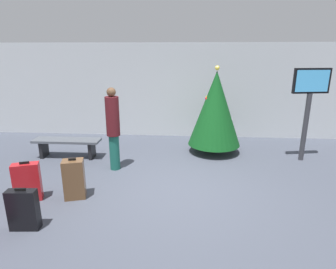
{
  "coord_description": "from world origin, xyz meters",
  "views": [
    {
      "loc": [
        0.22,
        -4.98,
        2.6
      ],
      "look_at": [
        -0.2,
        0.78,
        0.9
      ],
      "focal_mm": 30.09,
      "sensor_mm": 36.0,
      "label": 1
    }
  ],
  "objects_px": {
    "traveller_0": "(113,127)",
    "suitcase_3": "(74,179)",
    "suitcase_0": "(23,210)",
    "suitcase_2": "(27,182)",
    "holiday_tree": "(215,109)",
    "flight_info_kiosk": "(309,97)",
    "waiting_bench": "(67,144)"
  },
  "relations": [
    {
      "from": "flight_info_kiosk",
      "to": "suitcase_2",
      "type": "xyz_separation_m",
      "value": [
        -5.7,
        -2.41,
        -1.21
      ]
    },
    {
      "from": "holiday_tree",
      "to": "suitcase_2",
      "type": "bearing_deg",
      "value": -141.55
    },
    {
      "from": "flight_info_kiosk",
      "to": "suitcase_2",
      "type": "relative_size",
      "value": 3.01
    },
    {
      "from": "waiting_bench",
      "to": "suitcase_2",
      "type": "bearing_deg",
      "value": -85.11
    },
    {
      "from": "traveller_0",
      "to": "suitcase_3",
      "type": "height_order",
      "value": "traveller_0"
    },
    {
      "from": "traveller_0",
      "to": "suitcase_3",
      "type": "relative_size",
      "value": 2.41
    },
    {
      "from": "suitcase_0",
      "to": "suitcase_2",
      "type": "xyz_separation_m",
      "value": [
        -0.42,
        0.84,
        0.03
      ]
    },
    {
      "from": "flight_info_kiosk",
      "to": "suitcase_3",
      "type": "distance_m",
      "value": 5.53
    },
    {
      "from": "waiting_bench",
      "to": "suitcase_3",
      "type": "distance_m",
      "value": 2.24
    },
    {
      "from": "holiday_tree",
      "to": "waiting_bench",
      "type": "bearing_deg",
      "value": -169.96
    },
    {
      "from": "waiting_bench",
      "to": "traveller_0",
      "type": "bearing_deg",
      "value": -24.95
    },
    {
      "from": "suitcase_0",
      "to": "traveller_0",
      "type": "bearing_deg",
      "value": 71.56
    },
    {
      "from": "suitcase_0",
      "to": "suitcase_3",
      "type": "xyz_separation_m",
      "value": [
        0.39,
        1.0,
        0.05
      ]
    },
    {
      "from": "flight_info_kiosk",
      "to": "suitcase_2",
      "type": "bearing_deg",
      "value": -157.05
    },
    {
      "from": "traveller_0",
      "to": "suitcase_2",
      "type": "xyz_separation_m",
      "value": [
        -1.21,
        -1.52,
        -0.65
      ]
    },
    {
      "from": "suitcase_2",
      "to": "suitcase_3",
      "type": "relative_size",
      "value": 0.96
    },
    {
      "from": "holiday_tree",
      "to": "flight_info_kiosk",
      "type": "relative_size",
      "value": 1.01
    },
    {
      "from": "flight_info_kiosk",
      "to": "suitcase_2",
      "type": "height_order",
      "value": "flight_info_kiosk"
    },
    {
      "from": "suitcase_2",
      "to": "suitcase_0",
      "type": "bearing_deg",
      "value": -63.62
    },
    {
      "from": "holiday_tree",
      "to": "suitcase_0",
      "type": "xyz_separation_m",
      "value": [
        -3.14,
        -3.67,
        -0.87
      ]
    },
    {
      "from": "flight_info_kiosk",
      "to": "waiting_bench",
      "type": "distance_m",
      "value": 6.01
    },
    {
      "from": "waiting_bench",
      "to": "suitcase_2",
      "type": "distance_m",
      "value": 2.17
    },
    {
      "from": "flight_info_kiosk",
      "to": "suitcase_2",
      "type": "distance_m",
      "value": 6.31
    },
    {
      "from": "traveller_0",
      "to": "suitcase_0",
      "type": "height_order",
      "value": "traveller_0"
    },
    {
      "from": "holiday_tree",
      "to": "suitcase_3",
      "type": "height_order",
      "value": "holiday_tree"
    },
    {
      "from": "suitcase_2",
      "to": "suitcase_3",
      "type": "bearing_deg",
      "value": 10.65
    },
    {
      "from": "suitcase_2",
      "to": "suitcase_3",
      "type": "xyz_separation_m",
      "value": [
        0.81,
        0.15,
        0.01
      ]
    },
    {
      "from": "flight_info_kiosk",
      "to": "holiday_tree",
      "type": "bearing_deg",
      "value": 169.16
    },
    {
      "from": "traveller_0",
      "to": "suitcase_3",
      "type": "xyz_separation_m",
      "value": [
        -0.4,
        -1.36,
        -0.63
      ]
    },
    {
      "from": "waiting_bench",
      "to": "suitcase_0",
      "type": "xyz_separation_m",
      "value": [
        0.6,
        -3.01,
        -0.04
      ]
    },
    {
      "from": "flight_info_kiosk",
      "to": "traveller_0",
      "type": "xyz_separation_m",
      "value": [
        -4.5,
        -0.9,
        -0.56
      ]
    },
    {
      "from": "suitcase_0",
      "to": "flight_info_kiosk",
      "type": "bearing_deg",
      "value": 31.67
    }
  ]
}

